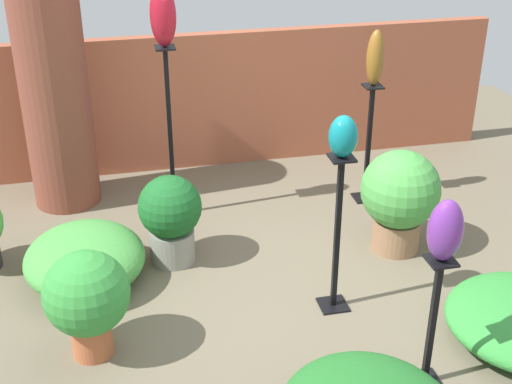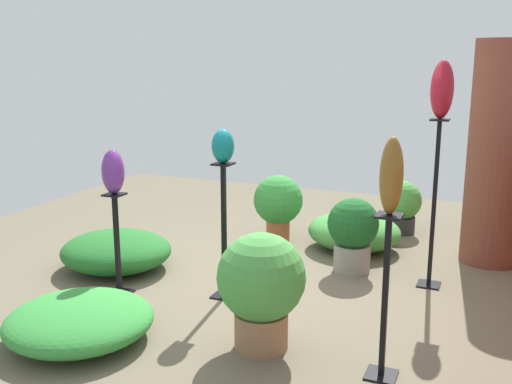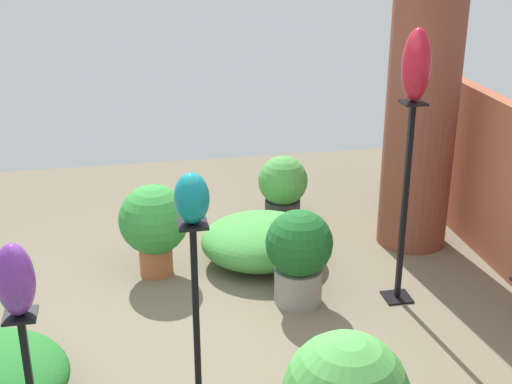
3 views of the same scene
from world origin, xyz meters
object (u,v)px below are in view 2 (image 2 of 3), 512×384
(potted_plant_mid_left, at_px, (353,231))
(potted_plant_mid_right, at_px, (261,284))
(art_vase_violet, at_px, (113,172))
(art_vase_teal, at_px, (223,146))
(art_vase_ruby, at_px, (442,90))
(potted_plant_front_right, at_px, (278,203))
(art_vase_bronze, at_px, (391,176))
(pedestal_violet, at_px, (117,249))
(pedestal_teal, at_px, (224,237))
(pedestal_ruby, at_px, (434,211))
(brick_pillar, at_px, (498,154))
(potted_plant_near_pillar, at_px, (402,205))
(pedestal_bronze, at_px, (385,305))

(potted_plant_mid_left, height_order, potted_plant_mid_right, potted_plant_mid_right)
(potted_plant_mid_left, bearing_deg, art_vase_violet, -52.11)
(art_vase_teal, bearing_deg, art_vase_ruby, 120.59)
(art_vase_teal, relative_size, potted_plant_front_right, 0.38)
(art_vase_bronze, relative_size, art_vase_teal, 1.71)
(pedestal_violet, distance_m, potted_plant_mid_left, 2.21)
(potted_plant_front_right, bearing_deg, pedestal_violet, -20.23)
(pedestal_teal, bearing_deg, pedestal_ruby, 120.59)
(brick_pillar, height_order, potted_plant_mid_left, brick_pillar)
(potted_plant_near_pillar, bearing_deg, brick_pillar, 56.49)
(pedestal_bronze, relative_size, pedestal_ruby, 0.72)
(pedestal_bronze, distance_m, potted_plant_mid_left, 1.97)
(art_vase_ruby, bearing_deg, art_vase_teal, -59.41)
(potted_plant_mid_right, bearing_deg, pedestal_teal, -138.91)
(brick_pillar, xyz_separation_m, pedestal_bronze, (2.67, -0.57, -0.60))
(pedestal_violet, height_order, art_vase_ruby, art_vase_ruby)
(art_vase_bronze, xyz_separation_m, potted_plant_mid_right, (-0.06, -0.87, -0.86))
(pedestal_violet, bearing_deg, potted_plant_mid_right, 74.10)
(brick_pillar, distance_m, art_vase_violet, 3.68)
(pedestal_bronze, bearing_deg, art_vase_bronze, 0.00)
(potted_plant_mid_left, xyz_separation_m, potted_plant_near_pillar, (-1.48, 0.22, -0.07))
(art_vase_violet, bearing_deg, pedestal_violet, 0.00)
(potted_plant_front_right, bearing_deg, pedestal_teal, 4.90)
(brick_pillar, height_order, pedestal_teal, brick_pillar)
(pedestal_violet, bearing_deg, art_vase_bronze, 78.32)
(art_vase_ruby, height_order, potted_plant_near_pillar, art_vase_ruby)
(art_vase_ruby, distance_m, art_vase_teal, 1.92)
(pedestal_ruby, bearing_deg, potted_plant_near_pillar, -161.74)
(potted_plant_mid_left, bearing_deg, art_vase_teal, -39.38)
(pedestal_violet, xyz_separation_m, art_vase_ruby, (-1.25, 2.49, 1.36))
(brick_pillar, height_order, pedestal_bronze, brick_pillar)
(brick_pillar, distance_m, pedestal_teal, 2.86)
(art_vase_teal, bearing_deg, pedestal_ruby, 120.59)
(potted_plant_mid_left, distance_m, potted_plant_front_right, 1.19)
(pedestal_violet, bearing_deg, pedestal_ruby, 116.77)
(art_vase_teal, height_order, potted_plant_mid_right, art_vase_teal)
(pedestal_bronze, distance_m, art_vase_ruby, 2.16)
(pedestal_teal, bearing_deg, pedestal_violet, -70.89)
(art_vase_bronze, relative_size, art_vase_ruby, 0.98)
(art_vase_ruby, height_order, potted_plant_mid_left, art_vase_ruby)
(brick_pillar, height_order, pedestal_violet, brick_pillar)
(pedestal_teal, distance_m, potted_plant_near_pillar, 2.76)
(brick_pillar, relative_size, art_vase_ruby, 4.46)
(pedestal_bronze, distance_m, potted_plant_mid_right, 0.88)
(brick_pillar, relative_size, pedestal_bronze, 2.01)
(brick_pillar, relative_size, potted_plant_mid_right, 2.59)
(brick_pillar, bearing_deg, art_vase_bronze, -11.99)
(art_vase_bronze, height_order, potted_plant_near_pillar, art_vase_bronze)
(potted_plant_mid_left, distance_m, potted_plant_mid_right, 1.81)
(pedestal_violet, distance_m, potted_plant_mid_right, 1.59)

